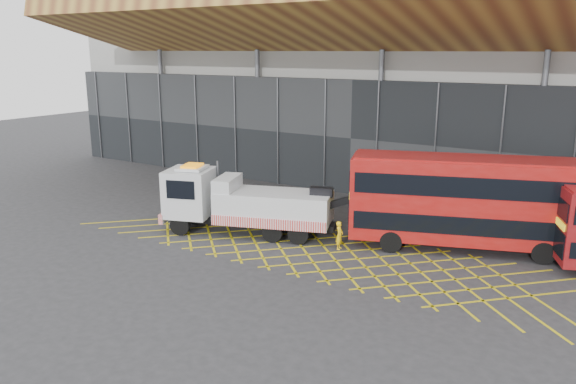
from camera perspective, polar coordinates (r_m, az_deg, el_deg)
The scene contains 6 objects.
ground_plane at distance 31.98m, azimuth -6.01°, elevation -4.03°, with size 120.00×120.00×0.00m, color #2B2B2E.
road_markings at distance 29.03m, azimuth 2.79°, elevation -5.88°, with size 27.96×7.16×0.01m.
construction_building at distance 45.48m, azimuth 10.49°, elevation 12.76°, with size 55.00×23.97×18.00m.
recovery_truck at distance 31.17m, azimuth -4.78°, elevation -1.06°, with size 10.91×5.52×3.86m.
bus_towed at distance 29.66m, azimuth 17.94°, elevation -0.74°, with size 12.05×6.47×4.82m.
worker at distance 29.01m, azimuth 5.24°, elevation -4.40°, with size 0.54×0.35×1.48m, color yellow.
Camera 1 is at (18.89, -23.79, 10.01)m, focal length 35.00 mm.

